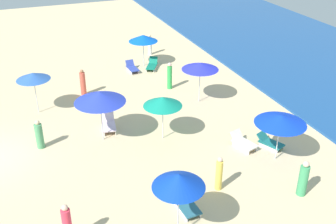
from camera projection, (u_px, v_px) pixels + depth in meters
umbrella_0 at (100, 97)px, 19.44m from camera, size 2.48×2.48×2.62m
lounge_chair_0_0 at (109, 124)px, 21.31m from camera, size 1.52×0.88×0.75m
umbrella_1 at (200, 66)px, 23.32m from camera, size 2.13×2.13×2.45m
umbrella_2 at (143, 38)px, 28.61m from camera, size 2.05×2.05×2.27m
lounge_chair_2_0 at (132, 68)px, 28.48m from camera, size 1.35×0.65×0.65m
lounge_chair_2_1 at (152, 65)px, 28.90m from camera, size 1.60×1.27×0.68m
umbrella_3 at (163, 101)px, 19.72m from camera, size 1.91×1.91×2.29m
umbrella_4 at (281, 119)px, 18.06m from camera, size 2.31×2.31×2.29m
lounge_chair_4_0 at (243, 142)px, 19.75m from camera, size 1.46×1.00×0.71m
lounge_chair_4_1 at (270, 142)px, 19.85m from camera, size 1.43×1.09×0.59m
umbrella_5 at (179, 181)px, 13.57m from camera, size 1.82×1.82×2.70m
lounge_chair_5_0 at (186, 204)px, 15.85m from camera, size 1.43×0.73×0.66m
umbrella_6 at (33, 76)px, 22.13m from camera, size 1.83×1.83×2.39m
beachgoer_0 at (39, 135)px, 19.57m from camera, size 0.49×0.49×1.49m
beachgoer_1 at (219, 174)px, 16.72m from camera, size 0.35×0.35×1.56m
beachgoer_2 at (150, 45)px, 31.28m from camera, size 0.40×0.40×1.59m
beachgoer_3 at (170, 76)px, 25.64m from camera, size 0.32×0.32×1.73m
beachgoer_5 at (303, 179)px, 16.42m from camera, size 0.46×0.46×1.61m
beachgoer_6 at (83, 83)px, 24.86m from camera, size 0.39×0.39×1.64m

